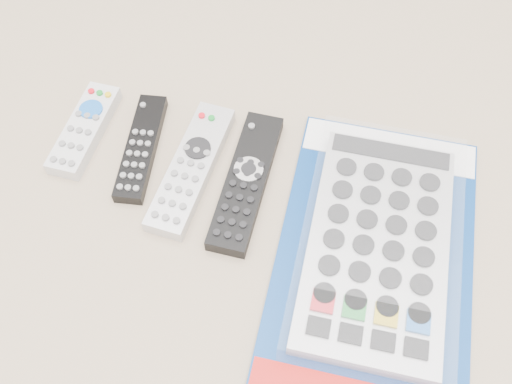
% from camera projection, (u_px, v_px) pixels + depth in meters
% --- Properties ---
extents(remote_small_grey, '(0.05, 0.15, 0.02)m').
position_uv_depth(remote_small_grey, '(84.00, 129.00, 0.77)').
color(remote_small_grey, silver).
rests_on(remote_small_grey, ground).
extents(remote_slim_black, '(0.06, 0.17, 0.02)m').
position_uv_depth(remote_slim_black, '(141.00, 148.00, 0.76)').
color(remote_slim_black, black).
rests_on(remote_slim_black, ground).
extents(remote_silver_dvd, '(0.06, 0.20, 0.02)m').
position_uv_depth(remote_silver_dvd, '(191.00, 168.00, 0.74)').
color(remote_silver_dvd, '#B6B6BB').
rests_on(remote_silver_dvd, ground).
extents(remote_large_black, '(0.05, 0.21, 0.02)m').
position_uv_depth(remote_large_black, '(246.00, 181.00, 0.73)').
color(remote_large_black, black).
rests_on(remote_large_black, ground).
extents(jumbo_remote_packaged, '(0.23, 0.38, 0.05)m').
position_uv_depth(jumbo_remote_packaged, '(378.00, 245.00, 0.67)').
color(jumbo_remote_packaged, navy).
rests_on(jumbo_remote_packaged, ground).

